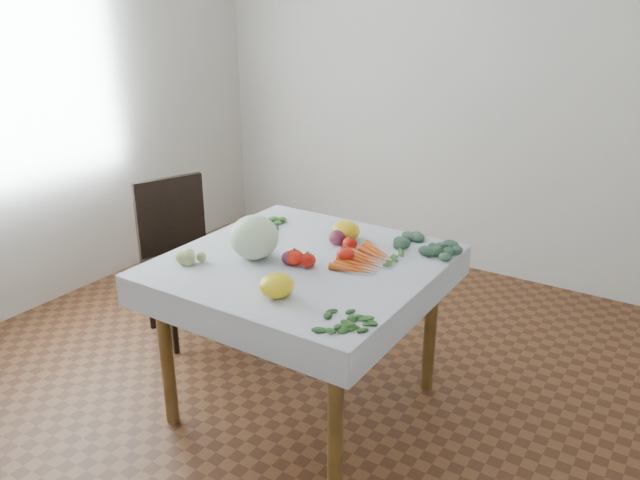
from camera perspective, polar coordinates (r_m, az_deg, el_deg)
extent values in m
plane|color=brown|center=(3.12, -1.39, -14.67)|extent=(4.00, 4.00, 0.00)
cube|color=silver|center=(4.35, 13.88, 14.35)|extent=(4.00, 0.04, 2.70)
cube|color=silver|center=(4.04, -26.39, 12.32)|extent=(0.04, 4.00, 2.70)
cube|color=brown|center=(2.75, -1.53, -2.27)|extent=(1.00, 1.00, 0.04)
cylinder|color=brown|center=(2.89, -13.86, -10.08)|extent=(0.06, 0.06, 0.71)
cylinder|color=brown|center=(2.42, 1.43, -16.32)|extent=(0.06, 0.06, 0.71)
cylinder|color=brown|center=(3.47, -3.39, -3.94)|extent=(0.06, 0.06, 0.71)
cylinder|color=brown|center=(3.08, 10.09, -7.66)|extent=(0.06, 0.06, 0.71)
cube|color=white|center=(2.74, -1.53, -1.83)|extent=(1.12, 1.12, 0.01)
cube|color=black|center=(3.59, -12.07, -2.14)|extent=(0.52, 0.52, 0.04)
cube|color=black|center=(3.67, -13.51, 2.23)|extent=(0.19, 0.39, 0.44)
cylinder|color=black|center=(3.78, -15.27, -4.99)|extent=(0.03, 0.03, 0.41)
cylinder|color=black|center=(3.49, -13.23, -7.10)|extent=(0.03, 0.03, 0.41)
cylinder|color=black|center=(3.89, -10.53, -3.78)|extent=(0.03, 0.03, 0.41)
cylinder|color=black|center=(3.61, -8.17, -5.70)|extent=(0.03, 0.03, 0.41)
ellipsoid|color=silver|center=(2.74, -6.04, 0.26)|extent=(0.25, 0.25, 0.19)
ellipsoid|color=red|center=(2.70, 2.34, -1.32)|extent=(0.09, 0.09, 0.07)
ellipsoid|color=red|center=(2.84, 2.73, -0.32)|extent=(0.07, 0.07, 0.06)
ellipsoid|color=red|center=(2.67, -2.34, -1.61)|extent=(0.08, 0.08, 0.07)
ellipsoid|color=red|center=(2.65, -1.15, -1.87)|extent=(0.08, 0.08, 0.06)
ellipsoid|color=yellow|center=(2.94, 2.36, 0.86)|extent=(0.15, 0.15, 0.09)
ellipsoid|color=yellow|center=(2.39, -3.97, -4.17)|extent=(0.15, 0.15, 0.09)
ellipsoid|color=#5C1A34|center=(2.89, 1.58, 0.24)|extent=(0.10, 0.10, 0.07)
ellipsoid|color=#5C1A34|center=(2.68, -2.78, -1.64)|extent=(0.08, 0.08, 0.06)
ellipsoid|color=#A7B669|center=(2.74, -11.31, -1.62)|extent=(0.05, 0.05, 0.05)
ellipsoid|color=#A7B669|center=(2.78, -11.59, -1.37)|extent=(0.05, 0.05, 0.05)
ellipsoid|color=#A7B669|center=(2.72, -11.95, -1.84)|extent=(0.05, 0.05, 0.05)
ellipsoid|color=#A7B669|center=(2.75, -10.20, -1.50)|extent=(0.05, 0.05, 0.05)
cone|color=orange|center=(2.81, 5.43, -0.90)|extent=(0.19, 0.13, 0.03)
cone|color=orange|center=(2.79, 5.12, -1.12)|extent=(0.19, 0.11, 0.03)
cone|color=orange|center=(2.76, 4.81, -1.33)|extent=(0.20, 0.10, 0.03)
cone|color=orange|center=(2.73, 4.49, -1.55)|extent=(0.20, 0.08, 0.03)
cone|color=orange|center=(2.71, 4.16, -1.77)|extent=(0.20, 0.07, 0.03)
cone|color=orange|center=(2.68, 3.83, -2.00)|extent=(0.20, 0.05, 0.03)
cone|color=orange|center=(2.66, 3.49, -2.23)|extent=(0.20, 0.03, 0.03)
cone|color=orange|center=(2.63, 3.14, -2.46)|extent=(0.20, 0.05, 0.03)
cone|color=orange|center=(2.61, 2.79, -2.70)|extent=(0.20, 0.06, 0.03)
ellipsoid|color=#3D6449|center=(2.89, 10.52, -0.50)|extent=(0.06, 0.06, 0.04)
ellipsoid|color=#3D6449|center=(2.92, 9.98, -0.22)|extent=(0.06, 0.06, 0.04)
ellipsoid|color=#3D6449|center=(2.87, 9.90, -0.58)|extent=(0.06, 0.06, 0.04)
ellipsoid|color=#3D6449|center=(2.91, 10.93, -0.37)|extent=(0.06, 0.06, 0.04)
ellipsoid|color=#3D6449|center=(2.91, 9.22, -0.21)|extent=(0.06, 0.06, 0.04)
ellipsoid|color=#3D6449|center=(2.86, 10.75, -0.78)|extent=(0.06, 0.06, 0.04)
ellipsoid|color=#3D6449|center=(2.95, 10.44, -0.04)|extent=(0.06, 0.06, 0.04)
ellipsoid|color=#3D6449|center=(2.87, 8.98, -0.54)|extent=(0.06, 0.06, 0.04)
ellipsoid|color=#3D6449|center=(2.88, 11.76, -0.64)|extent=(0.06, 0.06, 0.04)
ellipsoid|color=#3D6449|center=(2.96, 9.06, 0.12)|extent=(0.06, 0.06, 0.04)
ellipsoid|color=#3D6449|center=(2.82, 10.09, -1.00)|extent=(0.06, 0.06, 0.04)
ellipsoid|color=#3D6449|center=(2.95, 11.58, -0.11)|extent=(0.06, 0.06, 0.04)
ellipsoid|color=#3D6449|center=(2.91, 7.98, -0.20)|extent=(0.06, 0.06, 0.04)
ellipsoid|color=#3D6449|center=(2.83, 12.01, -1.08)|extent=(0.06, 0.06, 0.04)
ellipsoid|color=#3D6449|center=(3.00, 9.84, 0.38)|extent=(0.06, 0.06, 0.04)
ellipsoid|color=#3D6449|center=(2.82, 8.62, -0.94)|extent=(0.06, 0.06, 0.04)
ellipsoid|color=#1D4D18|center=(2.20, 2.19, -7.70)|extent=(0.05, 0.03, 0.01)
ellipsoid|color=#1D4D18|center=(2.23, 1.96, -7.31)|extent=(0.05, 0.03, 0.01)
ellipsoid|color=#1D4D18|center=(2.20, 1.44, -7.71)|extent=(0.05, 0.03, 0.01)
ellipsoid|color=#1D4D18|center=(2.21, 2.77, -7.60)|extent=(0.05, 0.03, 0.01)
ellipsoid|color=#1D4D18|center=(2.24, 1.20, -7.21)|extent=(0.05, 0.03, 0.01)
ellipsoid|color=#1D4D18|center=(2.18, 2.08, -8.04)|extent=(0.05, 0.03, 0.01)
ellipsoid|color=#1D4D18|center=(2.24, 2.65, -7.16)|extent=(0.05, 0.03, 0.01)
ellipsoid|color=#1D4D18|center=(2.21, 0.56, -7.56)|extent=(0.05, 0.03, 0.01)
ellipsoid|color=#1D4D18|center=(2.19, 3.29, -7.99)|extent=(0.05, 0.03, 0.01)
ellipsoid|color=#1D4D18|center=(2.27, 1.45, -6.82)|extent=(0.05, 0.03, 0.01)
ellipsoid|color=#1D4D18|center=(2.17, 1.14, -8.21)|extent=(0.05, 0.03, 0.01)
ellipsoid|color=#1D4D18|center=(2.23, 3.75, -7.37)|extent=(0.05, 0.03, 0.01)
ellipsoid|color=#1D4D18|center=(2.25, -0.02, -7.07)|extent=(0.05, 0.03, 0.01)
ellipsoid|color=#1D4D18|center=(2.15, 3.00, -8.52)|extent=(0.05, 0.03, 0.01)
ellipsoid|color=#1D4D18|center=(2.28, 2.55, -6.62)|extent=(0.05, 0.03, 0.01)
ellipsoid|color=#1D4D18|center=(2.19, -0.25, -7.96)|extent=(0.05, 0.03, 0.01)
ellipsoid|color=#1D4D18|center=(2.19, 4.61, -7.96)|extent=(0.05, 0.03, 0.01)
ellipsoid|color=#457D39|center=(3.15, -3.85, 1.49)|extent=(0.05, 0.05, 0.02)
ellipsoid|color=#457D39|center=(3.18, -4.11, 1.68)|extent=(0.05, 0.05, 0.02)
ellipsoid|color=#457D39|center=(3.14, -4.37, 1.42)|extent=(0.05, 0.05, 0.02)
ellipsoid|color=#457D39|center=(3.16, -3.37, 1.58)|extent=(0.05, 0.05, 0.02)
ellipsoid|color=#457D39|center=(3.18, -4.78, 1.71)|extent=(0.05, 0.05, 0.02)
ellipsoid|color=#457D39|center=(3.11, -3.74, 1.24)|extent=(0.05, 0.05, 0.02)
ellipsoid|color=#457D39|center=(3.20, -3.58, 1.85)|extent=(0.05, 0.05, 0.02)
ellipsoid|color=#457D39|center=(3.14, -5.24, 1.44)|extent=(0.05, 0.05, 0.02)
ellipsoid|color=#457D39|center=(3.12, -2.69, 1.35)|extent=(0.05, 0.05, 0.02)
ellipsoid|color=#457D39|center=(3.23, -4.77, 2.00)|extent=(0.05, 0.05, 0.02)
ellipsoid|color=#457D39|center=(3.08, -4.49, 1.04)|extent=(0.05, 0.05, 0.02)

